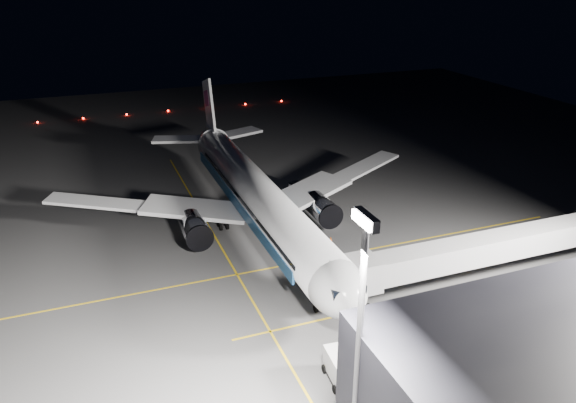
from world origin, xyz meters
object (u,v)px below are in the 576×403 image
Objects in this scene: airliner at (255,194)px; floodlight_mast_south at (360,331)px; safety_cone_b at (331,239)px; safety_cone_c at (309,198)px; jet_bridge at (473,251)px; safety_cone_a at (287,227)px; baggage_tug at (296,188)px; service_truck at (343,371)px.

floodlight_mast_south reaches higher than airliner.
safety_cone_c reaches higher than safety_cone_b.
jet_bridge is 31.13m from safety_cone_c.
airliner is 1.79× the size of jet_bridge.
safety_cone_b is (-16.00, -9.92, -4.29)m from jet_bridge.
safety_cone_b is at bearing -148.21° from jet_bridge.
safety_cone_a is (-39.43, 10.01, -12.12)m from floodlight_mast_south.
safety_cone_b is 0.92× the size of safety_cone_c.
jet_bridge is 53.97× the size of safety_cone_c.
jet_bridge is at bearing 13.41° from safety_cone_c.
floodlight_mast_south is 7.61× the size of baggage_tug.
airliner is at bearing -112.35° from safety_cone_a.
baggage_tug is 4.27× the size of safety_cone_c.
baggage_tug is at bearing 173.69° from safety_cone_b.
airliner is 2.97× the size of floodlight_mast_south.
airliner is 104.76× the size of safety_cone_b.
floodlight_mast_south reaches higher than safety_cone_a.
floodlight_mast_south is at bearing -22.60° from safety_cone_b.
floodlight_mast_south is at bearing -14.25° from safety_cone_a.
baggage_tug is 5.32× the size of safety_cone_a.
floodlight_mast_south is at bearing -8.33° from airliner.
airliner is at bearing -57.59° from safety_cone_c.
floodlight_mast_south is at bearing -17.25° from service_truck.
baggage_tug is (-33.44, -7.99, -3.70)m from jet_bridge.
safety_cone_a is 11.01m from safety_cone_c.
floodlight_mast_south is 35.27× the size of safety_cone_b.
floodlight_mast_south reaches higher than jet_bridge.
safety_cone_a is at bearing -142.70° from safety_cone_b.
airliner is at bearing -141.96° from jet_bridge.
jet_bridge is 1.66× the size of floodlight_mast_south.
jet_bridge is 34.58m from baggage_tug.
floodlight_mast_south reaches higher than service_truck.
safety_cone_c is (-6.92, 10.91, -4.84)m from airliner.
airliner is 42.13m from floodlight_mast_south.
airliner is 11.83m from safety_cone_b.
jet_bridge is 31.05m from floodlight_mast_south.
floodlight_mast_south reaches higher than safety_cone_c.
floodlight_mast_south is 38.76m from safety_cone_b.
safety_cone_c is at bearing 160.58° from floodlight_mast_south.
safety_cone_c is at bearing -166.59° from jet_bridge.
safety_cone_c is (3.44, 0.84, -0.56)m from baggage_tug.
safety_cone_a is 0.80× the size of safety_cone_c.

